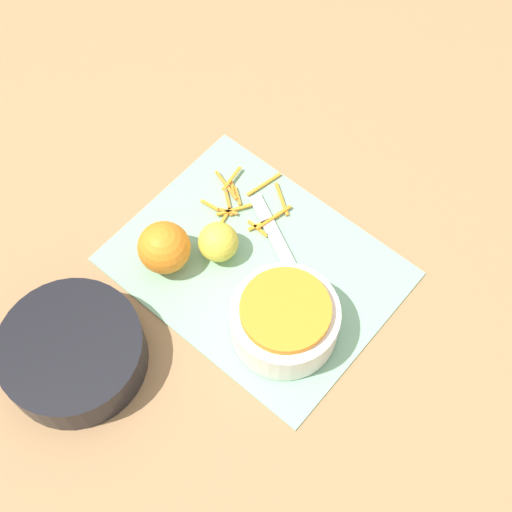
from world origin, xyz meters
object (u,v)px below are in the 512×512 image
bowl_speckled (285,320)px  orange_left (164,248)px  lemon (218,242)px  bowl_dark (73,353)px  knife (297,277)px

bowl_speckled → orange_left: size_ratio=1.95×
lemon → bowl_dark: bearing=82.0°
bowl_speckled → knife: 0.09m
knife → lemon: bearing=45.2°
knife → lemon: lemon is taller
bowl_dark → orange_left: orange_left is taller
bowl_speckled → lemon: bearing=-12.9°
orange_left → lemon: (-0.05, -0.07, -0.01)m
knife → lemon: 0.13m
bowl_dark → orange_left: bearing=-85.9°
bowl_speckled → orange_left: bearing=7.3°
bowl_speckled → lemon: bowl_speckled is taller
bowl_dark → lemon: lemon is taller
bowl_speckled → knife: bowl_speckled is taller
bowl_speckled → bowl_dark: bearing=49.1°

